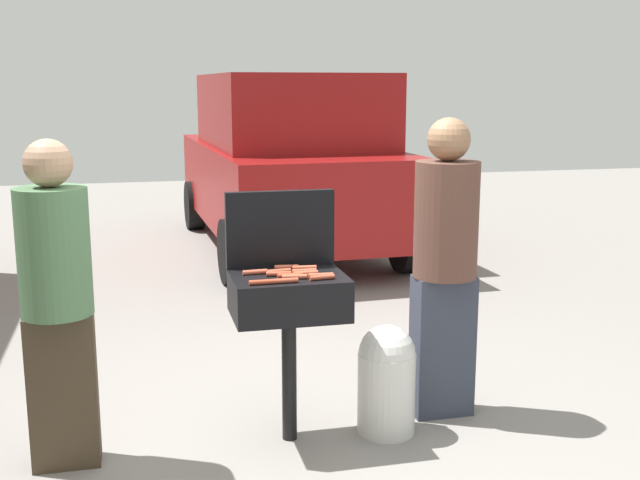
{
  "coord_description": "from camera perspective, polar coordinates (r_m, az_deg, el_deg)",
  "views": [
    {
      "loc": [
        -0.74,
        -3.87,
        1.91
      ],
      "look_at": [
        0.33,
        0.54,
        1.0
      ],
      "focal_mm": 43.82,
      "sensor_mm": 36.0,
      "label": 1
    }
  ],
  "objects": [
    {
      "name": "hot_dog_8",
      "position": [
        4.1,
        -1.04,
        -2.44
      ],
      "size": [
        0.13,
        0.03,
        0.03
      ],
      "primitive_type": "cylinder",
      "rotation": [
        0.0,
        1.57,
        0.05
      ],
      "color": "#C6593D",
      "rests_on": "bbq_grill"
    },
    {
      "name": "hot_dog_5",
      "position": [
        3.95,
        -2.55,
        -2.98
      ],
      "size": [
        0.13,
        0.03,
        0.03
      ],
      "primitive_type": "cylinder",
      "rotation": [
        0.0,
        1.57,
        0.02
      ],
      "color": "#B74C33",
      "rests_on": "bbq_grill"
    },
    {
      "name": "grill_lid_open",
      "position": [
        4.28,
        -2.92,
        0.82
      ],
      "size": [
        0.6,
        0.05,
        0.42
      ],
      "primitive_type": "cube",
      "color": "black",
      "rests_on": "bbq_grill"
    },
    {
      "name": "hot_dog_3",
      "position": [
        4.24,
        -2.46,
        -1.99
      ],
      "size": [
        0.13,
        0.04,
        0.03
      ],
      "primitive_type": "cylinder",
      "rotation": [
        0.0,
        1.57,
        -0.1
      ],
      "color": "#C6593D",
      "rests_on": "bbq_grill"
    },
    {
      "name": "hot_dog_11",
      "position": [
        4.22,
        -1.15,
        -2.04
      ],
      "size": [
        0.13,
        0.04,
        0.03
      ],
      "primitive_type": "cylinder",
      "rotation": [
        0.0,
        1.57,
        -0.1
      ],
      "color": "#C6593D",
      "rests_on": "bbq_grill"
    },
    {
      "name": "propane_tank",
      "position": [
        4.38,
        4.89,
        -9.96
      ],
      "size": [
        0.32,
        0.32,
        0.62
      ],
      "color": "silver",
      "rests_on": "ground"
    },
    {
      "name": "hot_dog_4",
      "position": [
        4.03,
        -1.87,
        -2.7
      ],
      "size": [
        0.13,
        0.04,
        0.03
      ],
      "primitive_type": "cylinder",
      "rotation": [
        0.0,
        1.57,
        -0.1
      ],
      "color": "#C6593D",
      "rests_on": "bbq_grill"
    },
    {
      "name": "hot_dog_1",
      "position": [
        4.06,
        -2.23,
        -2.6
      ],
      "size": [
        0.13,
        0.03,
        0.03
      ],
      "primitive_type": "cylinder",
      "rotation": [
        0.0,
        1.57,
        -0.02
      ],
      "color": "#AD4228",
      "rests_on": "bbq_grill"
    },
    {
      "name": "hot_dog_6",
      "position": [
        4.14,
        -4.78,
        -2.35
      ],
      "size": [
        0.13,
        0.03,
        0.03
      ],
      "primitive_type": "cylinder",
      "rotation": [
        0.0,
        1.57,
        0.07
      ],
      "color": "#C6593D",
      "rests_on": "bbq_grill"
    },
    {
      "name": "person_right",
      "position": [
        4.49,
        9.12,
        -1.29
      ],
      "size": [
        0.36,
        0.36,
        1.73
      ],
      "rotation": [
        0.0,
        0.0,
        3.31
      ],
      "color": "#333847",
      "rests_on": "ground"
    },
    {
      "name": "bbq_grill",
      "position": [
        4.15,
        -2.3,
        -4.52
      ],
      "size": [
        0.6,
        0.44,
        0.92
      ],
      "color": "black",
      "rests_on": "ground"
    },
    {
      "name": "ground_plane",
      "position": [
        4.38,
        -2.59,
        -14.54
      ],
      "size": [
        24.0,
        24.0,
        0.0
      ],
      "primitive_type": "plane",
      "color": "gray"
    },
    {
      "name": "hot_dog_12",
      "position": [
        4.01,
        0.15,
        -2.75
      ],
      "size": [
        0.13,
        0.04,
        0.03
      ],
      "primitive_type": "cylinder",
      "rotation": [
        0.0,
        1.57,
        0.09
      ],
      "color": "#B74C33",
      "rests_on": "bbq_grill"
    },
    {
      "name": "parked_minivan",
      "position": [
        9.09,
        -2.38,
        5.72
      ],
      "size": [
        2.17,
        4.47,
        2.02
      ],
      "rotation": [
        0.0,
        0.0,
        3.18
      ],
      "color": "maroon",
      "rests_on": "ground"
    },
    {
      "name": "hot_dog_9",
      "position": [
        4.15,
        -3.04,
        -2.3
      ],
      "size": [
        0.13,
        0.04,
        0.03
      ],
      "primitive_type": "cylinder",
      "rotation": [
        0.0,
        1.57,
        0.09
      ],
      "color": "#C6593D",
      "rests_on": "bbq_grill"
    },
    {
      "name": "hot_dog_7",
      "position": [
        4.09,
        -3.04,
        -2.48
      ],
      "size": [
        0.13,
        0.04,
        0.03
      ],
      "primitive_type": "cylinder",
      "rotation": [
        0.0,
        1.57,
        -0.11
      ],
      "color": "#B74C33",
      "rests_on": "bbq_grill"
    },
    {
      "name": "person_left",
      "position": [
        4.04,
        -18.67,
        -3.75
      ],
      "size": [
        0.35,
        0.35,
        1.66
      ],
      "rotation": [
        0.0,
        0.0,
        0.27
      ],
      "color": "#3F3323",
      "rests_on": "ground"
    },
    {
      "name": "hot_dog_0",
      "position": [
        4.15,
        -1.16,
        -2.28
      ],
      "size": [
        0.13,
        0.03,
        0.03
      ],
      "primitive_type": "cylinder",
      "rotation": [
        0.0,
        1.57,
        -0.01
      ],
      "color": "#C6593D",
      "rests_on": "bbq_grill"
    },
    {
      "name": "hot_dog_10",
      "position": [
        4.06,
        0.05,
        -2.6
      ],
      "size": [
        0.13,
        0.04,
        0.03
      ],
      "primitive_type": "cylinder",
      "rotation": [
        0.0,
        1.57,
        -0.07
      ],
      "color": "#C6593D",
      "rests_on": "bbq_grill"
    },
    {
      "name": "hot_dog_2",
      "position": [
        3.93,
        -4.27,
        -3.09
      ],
      "size": [
        0.13,
        0.03,
        0.03
      ],
      "primitive_type": "cylinder",
      "rotation": [
        0.0,
        1.57,
        -0.0
      ],
      "color": "#AD4228",
      "rests_on": "bbq_grill"
    }
  ]
}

